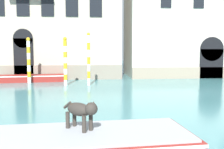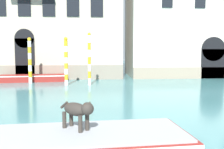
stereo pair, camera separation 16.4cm
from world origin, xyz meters
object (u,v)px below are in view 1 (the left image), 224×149
(boat_moored_near_palazzo, at_px, (33,78))
(mooring_pole_0, at_px, (89,59))
(mooring_pole_3, at_px, (65,61))
(boat_foreground, at_px, (57,144))
(dog_on_deck, at_px, (81,110))
(mooring_pole_2, at_px, (29,60))

(boat_moored_near_palazzo, bearing_deg, mooring_pole_0, -36.47)
(mooring_pole_3, bearing_deg, mooring_pole_0, -1.15)
(boat_foreground, xyz_separation_m, mooring_pole_3, (-0.96, 12.81, 1.47))
(dog_on_deck, bearing_deg, boat_moored_near_palazzo, 150.18)
(dog_on_deck, distance_m, boat_moored_near_palazzo, 15.84)
(mooring_pole_0, relative_size, mooring_pole_2, 1.08)
(mooring_pole_3, bearing_deg, dog_on_deck, -82.95)
(boat_foreground, distance_m, mooring_pole_0, 12.90)
(mooring_pole_0, distance_m, mooring_pole_2, 4.84)
(dog_on_deck, xyz_separation_m, mooring_pole_3, (-1.55, 12.55, 0.71))
(boat_foreground, xyz_separation_m, mooring_pole_0, (0.72, 12.77, 1.63))
(mooring_pole_0, bearing_deg, mooring_pole_2, 161.68)
(boat_foreground, relative_size, boat_moored_near_palazzo, 1.26)
(boat_foreground, bearing_deg, mooring_pole_0, 82.45)
(boat_foreground, distance_m, mooring_pole_3, 12.93)
(dog_on_deck, xyz_separation_m, mooring_pole_2, (-4.47, 14.04, 0.72))
(boat_moored_near_palazzo, bearing_deg, mooring_pole_3, -48.48)
(mooring_pole_2, bearing_deg, boat_foreground, -74.83)
(mooring_pole_2, bearing_deg, mooring_pole_0, -18.32)
(boat_moored_near_palazzo, xyz_separation_m, mooring_pole_3, (2.90, -2.63, 1.48))
(dog_on_deck, bearing_deg, mooring_pole_0, 133.23)
(dog_on_deck, relative_size, boat_moored_near_palazzo, 0.17)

